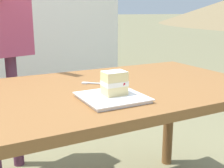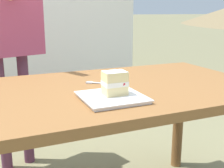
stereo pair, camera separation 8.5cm
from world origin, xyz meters
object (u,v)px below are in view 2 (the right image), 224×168
dessert_plate (112,97)px  dessert_fork (101,83)px  cake_slice (115,83)px  patio_table (89,109)px  diner_person (6,15)px

dessert_plate → dessert_fork: 0.26m
dessert_plate → cake_slice: cake_slice is taller
patio_table → diner_person: size_ratio=1.05×
patio_table → diner_person: (0.28, -0.80, 0.41)m
dessert_plate → dessert_fork: dessert_plate is taller
patio_table → cake_slice: size_ratio=17.37×
dessert_fork → diner_person: diner_person is taller
dessert_plate → cake_slice: 0.06m
patio_table → diner_person: diner_person is taller
diner_person → dessert_fork: bearing=116.0°
cake_slice → dessert_fork: bearing=-97.5°
dessert_plate → diner_person: 1.08m
patio_table → cake_slice: 0.24m
cake_slice → diner_person: size_ratio=0.06×
dessert_plate → diner_person: size_ratio=0.15×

